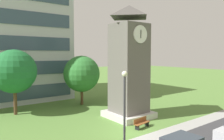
{
  "coord_description": "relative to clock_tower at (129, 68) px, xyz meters",
  "views": [
    {
      "loc": [
        -12.07,
        -13.3,
        6.64
      ],
      "look_at": [
        1.44,
        4.58,
        4.98
      ],
      "focal_mm": 34.9,
      "sensor_mm": 36.0,
      "label": 1
    }
  ],
  "objects": [
    {
      "name": "clock_tower",
      "position": [
        0.0,
        0.0,
        0.0
      ],
      "size": [
        4.26,
        4.26,
        11.57
      ],
      "color": "#605B56",
      "rests_on": "ground"
    },
    {
      "name": "tree_near_tower",
      "position": [
        -1.07,
        8.08,
        -1.17
      ],
      "size": [
        4.73,
        4.73,
        6.42
      ],
      "color": "#513823",
      "rests_on": "ground"
    },
    {
      "name": "tree_streetside",
      "position": [
        5.56,
        7.91,
        -1.0
      ],
      "size": [
        3.5,
        3.5,
        5.99
      ],
      "color": "#513823",
      "rests_on": "ground"
    },
    {
      "name": "kerb_strip",
      "position": [
        -2.88,
        -5.37,
        -5.21
      ],
      "size": [
        120.0,
        1.6,
        0.01
      ],
      "primitive_type": "cube",
      "color": "#9E9E99",
      "rests_on": "ground"
    },
    {
      "name": "street_lamp",
      "position": [
        -6.27,
        -6.69,
        -1.72
      ],
      "size": [
        0.36,
        0.36,
        5.59
      ],
      "color": "#333338",
      "rests_on": "ground"
    },
    {
      "name": "tree_by_building",
      "position": [
        -9.26,
        8.24,
        -0.47
      ],
      "size": [
        4.74,
        4.74,
        7.13
      ],
      "color": "#513823",
      "rests_on": "ground"
    },
    {
      "name": "park_bench",
      "position": [
        -1.3,
        -3.22,
        -4.75
      ],
      "size": [
        1.85,
        0.73,
        0.88
      ],
      "color": "brown",
      "rests_on": "ground"
    },
    {
      "name": "ground_plane",
      "position": [
        -2.88,
        -3.57,
        -5.21
      ],
      "size": [
        160.0,
        160.0,
        0.0
      ],
      "primitive_type": "plane",
      "color": "#567F38"
    }
  ]
}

